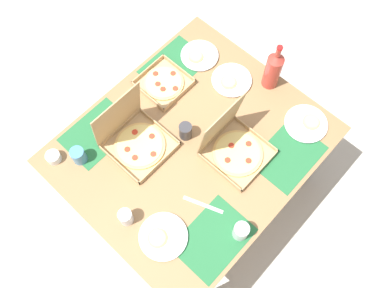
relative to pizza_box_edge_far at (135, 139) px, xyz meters
name	(u,v)px	position (x,y,z in m)	size (l,w,h in m)	color
ground_plane	(192,188)	(0.20, -0.22, -0.80)	(6.00, 6.00, 0.00)	beige
dining_table	(192,152)	(0.20, -0.22, -0.16)	(1.31, 1.13, 0.74)	#3F3328
placemat_near_left	(214,239)	(-0.10, -0.63, -0.05)	(0.36, 0.26, 0.00)	#236638
placemat_near_right	(289,155)	(0.49, -0.63, -0.05)	(0.36, 0.26, 0.00)	#236638
placemat_far_left	(98,133)	(-0.10, 0.20, -0.05)	(0.36, 0.26, 0.00)	#236638
placemat_far_right	(174,66)	(0.49, 0.20, -0.05)	(0.36, 0.26, 0.00)	#236638
pizza_box_edge_far	(135,139)	(0.00, 0.00, 0.00)	(0.30, 0.31, 0.34)	tan
pizza_box_corner_right	(164,83)	(0.36, 0.15, -0.04)	(0.26, 0.26, 0.04)	tan
pizza_box_center	(234,147)	(0.32, -0.40, 0.00)	(0.30, 0.30, 0.33)	tan
plate_far_left	(306,124)	(0.70, -0.59, -0.04)	(0.23, 0.23, 0.03)	white
plate_near_right	(163,237)	(-0.26, -0.45, -0.04)	(0.24, 0.24, 0.03)	white
plate_near_left	(199,56)	(0.64, 0.13, -0.04)	(0.22, 0.22, 0.03)	white
plate_far_right	(231,81)	(0.63, -0.12, -0.04)	(0.23, 0.23, 0.03)	white
soda_bottle	(273,69)	(0.77, -0.28, 0.08)	(0.09, 0.09, 0.32)	#B2382D
cup_clear_left	(241,231)	(0.01, -0.71, 0.00)	(0.07, 0.07, 0.11)	silver
cup_red	(126,217)	(-0.31, -0.26, 0.00)	(0.07, 0.07, 0.10)	silver
cup_spare	(79,156)	(-0.26, 0.15, 0.00)	(0.07, 0.07, 0.09)	teal
cup_dark	(186,131)	(0.21, -0.16, 0.00)	(0.07, 0.07, 0.10)	#333338
condiment_bowl	(54,157)	(-0.35, 0.25, -0.03)	(0.07, 0.07, 0.05)	white
knife_by_near_left	(203,205)	(-0.01, -0.49, -0.05)	(0.21, 0.02, 0.01)	#B7B7BC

